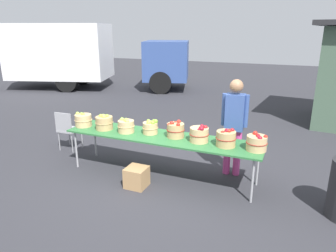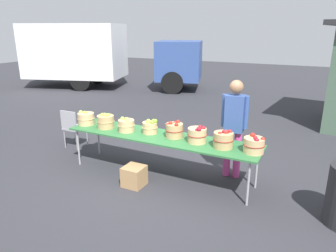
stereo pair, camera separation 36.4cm
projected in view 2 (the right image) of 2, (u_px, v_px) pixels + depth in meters
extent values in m
plane|color=#2D2D33|center=(161.00, 175.00, 5.64)|extent=(40.00, 40.00, 0.00)
cube|color=#2D6B38|center=(160.00, 137.00, 5.42)|extent=(3.50, 0.76, 0.03)
cylinder|color=#99999E|center=(78.00, 147.00, 5.98)|extent=(0.04, 0.04, 0.72)
cylinder|color=#99999E|center=(248.00, 184.00, 4.57)|extent=(0.04, 0.04, 0.72)
cylinder|color=#99999E|center=(98.00, 138.00, 6.49)|extent=(0.04, 0.04, 0.72)
cylinder|color=#99999E|center=(257.00, 168.00, 5.08)|extent=(0.04, 0.04, 0.72)
cylinder|color=tan|center=(86.00, 119.00, 6.04)|extent=(0.31, 0.31, 0.23)
torus|color=tan|center=(86.00, 118.00, 6.04)|extent=(0.33, 0.33, 0.01)
sphere|color=#7AA833|center=(86.00, 113.00, 6.02)|extent=(0.07, 0.07, 0.07)
sphere|color=#9EC647|center=(85.00, 113.00, 6.06)|extent=(0.07, 0.07, 0.07)
sphere|color=#7AA833|center=(85.00, 113.00, 6.05)|extent=(0.07, 0.07, 0.07)
sphere|color=#9EC647|center=(81.00, 112.00, 6.06)|extent=(0.07, 0.07, 0.07)
cylinder|color=tan|center=(106.00, 122.00, 5.83)|extent=(0.32, 0.32, 0.24)
torus|color=tan|center=(106.00, 121.00, 5.83)|extent=(0.34, 0.34, 0.01)
sphere|color=#7AA833|center=(107.00, 116.00, 5.80)|extent=(0.07, 0.07, 0.07)
sphere|color=#9EC647|center=(105.00, 116.00, 5.75)|extent=(0.07, 0.07, 0.07)
sphere|color=#8CB738|center=(102.00, 115.00, 5.83)|extent=(0.08, 0.08, 0.08)
sphere|color=#8CB738|center=(108.00, 115.00, 5.80)|extent=(0.07, 0.07, 0.07)
sphere|color=#9EC647|center=(105.00, 115.00, 5.79)|extent=(0.07, 0.07, 0.07)
cylinder|color=tan|center=(126.00, 126.00, 5.64)|extent=(0.29, 0.29, 0.22)
torus|color=tan|center=(126.00, 125.00, 5.63)|extent=(0.31, 0.31, 0.01)
sphere|color=#9EC647|center=(126.00, 120.00, 5.60)|extent=(0.08, 0.08, 0.08)
sphere|color=#9EC647|center=(127.00, 120.00, 5.56)|extent=(0.08, 0.08, 0.08)
sphere|color=#9EC647|center=(127.00, 121.00, 5.53)|extent=(0.07, 0.07, 0.07)
sphere|color=#8CB738|center=(127.00, 119.00, 5.64)|extent=(0.07, 0.07, 0.07)
sphere|color=#9EC647|center=(123.00, 119.00, 5.65)|extent=(0.07, 0.07, 0.07)
sphere|color=#9EC647|center=(126.00, 121.00, 5.60)|extent=(0.06, 0.06, 0.06)
cylinder|color=tan|center=(150.00, 128.00, 5.54)|extent=(0.26, 0.26, 0.20)
torus|color=tan|center=(150.00, 127.00, 5.54)|extent=(0.28, 0.28, 0.01)
sphere|color=#7AA833|center=(152.00, 123.00, 5.43)|extent=(0.07, 0.07, 0.07)
sphere|color=#7AA833|center=(154.00, 121.00, 5.55)|extent=(0.07, 0.07, 0.07)
sphere|color=#7AA833|center=(155.00, 121.00, 5.49)|extent=(0.08, 0.08, 0.08)
sphere|color=#7AA833|center=(148.00, 123.00, 5.46)|extent=(0.08, 0.08, 0.08)
sphere|color=#8CB738|center=(151.00, 123.00, 5.51)|extent=(0.08, 0.08, 0.08)
sphere|color=#9EC647|center=(149.00, 122.00, 5.50)|extent=(0.07, 0.07, 0.07)
sphere|color=#8CB738|center=(148.00, 121.00, 5.56)|extent=(0.07, 0.07, 0.07)
cylinder|color=tan|center=(174.00, 131.00, 5.32)|extent=(0.30, 0.30, 0.24)
torus|color=maroon|center=(174.00, 130.00, 5.32)|extent=(0.32, 0.32, 0.01)
sphere|color=#B22319|center=(176.00, 125.00, 5.18)|extent=(0.07, 0.07, 0.07)
sphere|color=#B22319|center=(175.00, 123.00, 5.37)|extent=(0.06, 0.06, 0.06)
sphere|color=#B22319|center=(178.00, 122.00, 5.36)|extent=(0.07, 0.07, 0.07)
sphere|color=#B22319|center=(168.00, 125.00, 5.27)|extent=(0.07, 0.07, 0.07)
sphere|color=#B22319|center=(170.00, 123.00, 5.28)|extent=(0.07, 0.07, 0.07)
cylinder|color=tan|center=(197.00, 135.00, 5.08)|extent=(0.31, 0.31, 0.24)
torus|color=maroon|center=(197.00, 135.00, 5.07)|extent=(0.33, 0.33, 0.01)
sphere|color=maroon|center=(200.00, 127.00, 5.10)|extent=(0.07, 0.07, 0.07)
sphere|color=maroon|center=(197.00, 131.00, 4.95)|extent=(0.07, 0.07, 0.07)
sphere|color=maroon|center=(203.00, 128.00, 5.04)|extent=(0.08, 0.08, 0.08)
sphere|color=maroon|center=(199.00, 129.00, 5.00)|extent=(0.08, 0.08, 0.08)
sphere|color=maroon|center=(199.00, 130.00, 4.93)|extent=(0.08, 0.08, 0.08)
sphere|color=maroon|center=(201.00, 129.00, 5.06)|extent=(0.07, 0.07, 0.07)
cylinder|color=tan|center=(223.00, 140.00, 4.86)|extent=(0.31, 0.31, 0.25)
torus|color=maroon|center=(223.00, 139.00, 4.86)|extent=(0.33, 0.33, 0.01)
sphere|color=maroon|center=(230.00, 132.00, 4.85)|extent=(0.07, 0.07, 0.07)
sphere|color=#B22319|center=(220.00, 134.00, 4.80)|extent=(0.07, 0.07, 0.07)
sphere|color=#B22319|center=(226.00, 132.00, 4.79)|extent=(0.06, 0.06, 0.06)
sphere|color=maroon|center=(227.00, 133.00, 4.82)|extent=(0.08, 0.08, 0.08)
sphere|color=maroon|center=(224.00, 132.00, 4.81)|extent=(0.07, 0.07, 0.07)
cylinder|color=tan|center=(254.00, 145.00, 4.66)|extent=(0.31, 0.31, 0.23)
torus|color=maroon|center=(254.00, 145.00, 4.66)|extent=(0.33, 0.33, 0.01)
sphere|color=maroon|center=(256.00, 139.00, 4.59)|extent=(0.07, 0.07, 0.07)
sphere|color=#B22319|center=(253.00, 135.00, 4.70)|extent=(0.08, 0.08, 0.08)
sphere|color=#B22319|center=(263.00, 139.00, 4.58)|extent=(0.07, 0.07, 0.07)
sphere|color=maroon|center=(257.00, 140.00, 4.53)|extent=(0.07, 0.07, 0.07)
sphere|color=maroon|center=(255.00, 138.00, 4.63)|extent=(0.07, 0.07, 0.07)
cylinder|color=#CC3F8C|center=(237.00, 155.00, 5.46)|extent=(0.12, 0.12, 0.85)
cylinder|color=#CC3F8C|center=(227.00, 153.00, 5.52)|extent=(0.12, 0.12, 0.85)
cube|color=#334C8C|center=(235.00, 113.00, 5.27)|extent=(0.33, 0.25, 0.63)
sphere|color=#936B4C|center=(237.00, 87.00, 5.13)|extent=(0.23, 0.23, 0.23)
cylinder|color=#334C8C|center=(246.00, 113.00, 5.19)|extent=(0.09, 0.09, 0.56)
cylinder|color=#334C8C|center=(224.00, 110.00, 5.33)|extent=(0.09, 0.09, 0.56)
cube|color=white|center=(75.00, 51.00, 13.83)|extent=(4.67, 3.37, 2.30)
cube|color=#334C8C|center=(179.00, 60.00, 13.23)|extent=(2.35, 2.55, 1.60)
cube|color=black|center=(200.00, 53.00, 13.00)|extent=(0.57, 1.69, 0.80)
cylinder|color=black|center=(178.00, 76.00, 14.39)|extent=(0.94, 0.54, 0.90)
cylinder|color=black|center=(172.00, 83.00, 12.60)|extent=(0.94, 0.54, 0.90)
cylinder|color=black|center=(97.00, 74.00, 14.98)|extent=(0.94, 0.54, 0.90)
cylinder|color=black|center=(81.00, 80.00, 13.19)|extent=(0.94, 0.54, 0.90)
cube|color=#99999E|center=(75.00, 128.00, 6.89)|extent=(0.41, 0.41, 0.04)
cube|color=#99999E|center=(68.00, 120.00, 6.67)|extent=(0.40, 0.04, 0.40)
cylinder|color=gray|center=(87.00, 136.00, 7.03)|extent=(0.02, 0.02, 0.42)
cylinder|color=gray|center=(75.00, 134.00, 7.17)|extent=(0.02, 0.02, 0.42)
cylinder|color=gray|center=(77.00, 141.00, 6.74)|extent=(0.02, 0.02, 0.42)
cylinder|color=gray|center=(65.00, 139.00, 6.88)|extent=(0.02, 0.02, 0.42)
cube|color=#A87F51|center=(134.00, 176.00, 5.22)|extent=(0.34, 0.34, 0.34)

